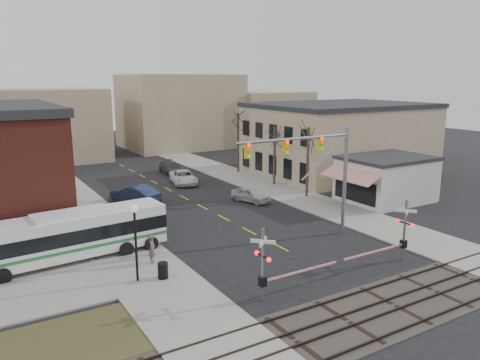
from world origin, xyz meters
The scene contains 22 objects.
ground centered at (0.00, 0.00, 0.00)m, with size 160.00×160.00×0.00m, color black.
sidewalk_west centered at (-9.50, 20.00, 0.06)m, with size 5.00×60.00×0.12m, color gray.
sidewalk_east centered at (9.50, 20.00, 0.06)m, with size 5.00×60.00×0.12m, color gray.
ballast_strip centered at (0.00, -8.00, 0.03)m, with size 160.00×5.00×0.06m, color #332D28.
rail_tracks centered at (0.00, -8.00, 0.12)m, with size 160.00×3.91×0.14m.
tan_building centered at (22.00, 20.00, 4.26)m, with size 20.30×15.30×8.50m.
awning_shop centered at (15.97, 7.00, 2.16)m, with size 9.74×6.20×4.30m.
tree_east_a centered at (10.50, 12.00, 3.50)m, with size 0.28×0.28×6.75m.
tree_east_b centered at (10.80, 18.00, 3.27)m, with size 0.28×0.28×6.30m.
tree_east_c centered at (11.00, 26.00, 3.72)m, with size 0.28×0.28×7.20m.
transit_bus centered at (-12.70, 6.88, 1.73)m, with size 12.03×3.52×3.05m.
traffic_signal_mast centered at (3.16, 1.98, 5.71)m, with size 9.49×0.30×8.00m.
rr_crossing_west centered at (-5.08, -4.03, 1.97)m, with size 5.60×1.36×4.00m.
rr_crossing_east centered at (4.94, -4.02, 1.97)m, with size 5.60×1.36×4.00m.
street_lamp centered at (-10.37, 1.58, 3.32)m, with size 0.44×0.44×4.50m.
trash_bin centered at (-8.99, 1.12, 0.59)m, with size 0.60×0.60×0.94m, color black.
car_a centered at (4.77, 13.28, 0.68)m, with size 1.60×3.98×1.35m, color #B1B0B5.
car_b centered at (-4.76, 18.48, 0.86)m, with size 1.81×5.19×1.71m, color #1B2543.
car_c centered at (2.53, 23.68, 0.73)m, with size 2.43×5.26×1.46m, color silver.
car_d centered at (3.55, 29.46, 0.73)m, with size 2.04×5.02×1.46m, color #3E3F43.
pedestrian_near centered at (-8.69, 3.63, 1.04)m, with size 0.67×0.44×1.83m, color #5F4E4C.
pedestrian_far centered at (-11.28, 6.40, 1.02)m, with size 0.88×0.69×1.81m, color #2F3153.
Camera 1 is at (-18.26, -22.85, 11.52)m, focal length 35.00 mm.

